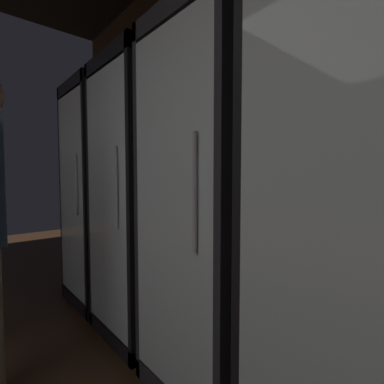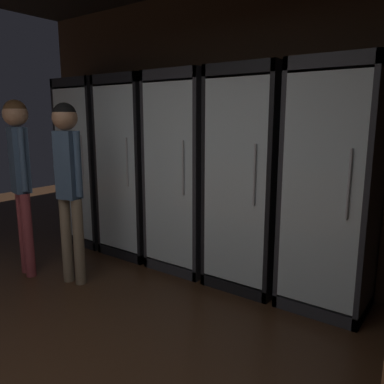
# 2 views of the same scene
# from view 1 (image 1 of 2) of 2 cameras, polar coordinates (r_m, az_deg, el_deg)

# --- Properties ---
(wall_back) EXTENTS (6.00, 0.06, 2.80)m
(wall_back) POSITION_cam_1_polar(r_m,az_deg,el_deg) (1.46, 32.11, 12.21)
(wall_back) COLOR #382619
(wall_back) RESTS_ON ground
(cooler_far_left) EXTENTS (0.67, 0.58, 1.99)m
(cooler_far_left) POSITION_cam_1_polar(r_m,az_deg,el_deg) (2.75, -17.14, -0.77)
(cooler_far_left) COLOR black
(cooler_far_left) RESTS_ON ground
(cooler_left) EXTENTS (0.67, 0.58, 1.99)m
(cooler_left) POSITION_cam_1_polar(r_m,az_deg,el_deg) (2.10, -9.22, -1.97)
(cooler_left) COLOR black
(cooler_left) RESTS_ON ground
(cooler_center) EXTENTS (0.67, 0.58, 1.99)m
(cooler_center) POSITION_cam_1_polar(r_m,az_deg,el_deg) (1.53, 5.09, -3.95)
(cooler_center) COLOR #2B2B30
(cooler_center) RESTS_ON ground
(cooler_right) EXTENTS (0.67, 0.58, 1.99)m
(cooler_right) POSITION_cam_1_polar(r_m,az_deg,el_deg) (1.15, 32.04, -6.50)
(cooler_right) COLOR black
(cooler_right) RESTS_ON ground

